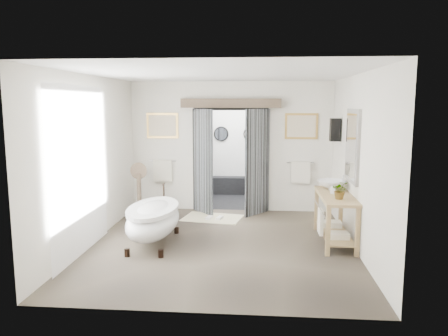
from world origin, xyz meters
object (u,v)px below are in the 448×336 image
(rug, at_px, (212,218))
(basin, at_px, (332,185))
(clawfoot_tub, at_px, (153,219))
(vanity, at_px, (334,214))

(rug, distance_m, basin, 2.68)
(clawfoot_tub, xyz_separation_m, vanity, (3.12, 0.38, 0.06))
(vanity, bearing_deg, clawfoot_tub, -173.11)
(clawfoot_tub, bearing_deg, basin, 14.08)
(basin, bearing_deg, vanity, -112.26)
(vanity, bearing_deg, basin, 88.52)
(clawfoot_tub, height_order, rug, clawfoot_tub)
(vanity, bearing_deg, rug, 148.35)
(clawfoot_tub, distance_m, rug, 2.02)
(basin, bearing_deg, clawfoot_tub, 173.31)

